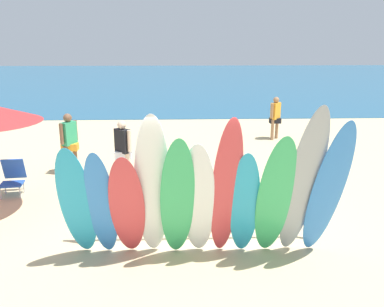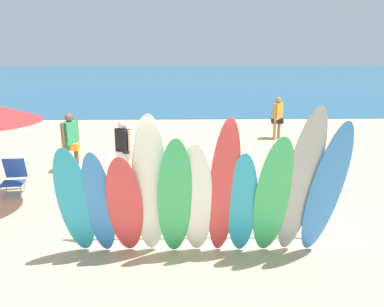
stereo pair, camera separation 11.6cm
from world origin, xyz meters
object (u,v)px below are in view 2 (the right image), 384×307
(surfboard_blue_1, at_px, (99,205))
(surfboard_red_2, at_px, (125,207))
(surfboard_rack, at_px, (195,210))
(surfboard_grey_9, at_px, (300,186))
(beachgoer_near_rack, at_px, (123,147))
(surfboard_white_5, at_px, (196,201))
(surfboard_red_6, at_px, (224,190))
(surfboard_green_4, at_px, (175,200))
(beachgoer_strolling, at_px, (71,139))
(beachgoer_midbeach, at_px, (278,115))
(surfboard_green_8, at_px, (273,199))
(surfboard_blue_10, at_px, (325,192))
(beach_chair_red, at_px, (14,175))
(surfboard_teal_7, at_px, (242,205))
(surfboard_white_3, at_px, (150,189))

(surfboard_blue_1, xyz_separation_m, surfboard_red_2, (0.41, -0.02, -0.03))
(surfboard_rack, height_order, surfboard_blue_1, surfboard_blue_1)
(surfboard_grey_9, xyz_separation_m, beachgoer_near_rack, (-3.31, 4.11, -0.43))
(surfboard_white_5, height_order, surfboard_red_6, surfboard_red_6)
(surfboard_rack, distance_m, surfboard_red_6, 1.05)
(surfboard_green_4, distance_m, surfboard_white_5, 0.34)
(beachgoer_strolling, bearing_deg, surfboard_blue_1, 49.43)
(surfboard_rack, xyz_separation_m, beachgoer_midbeach, (3.22, 7.70, 0.28))
(surfboard_green_8, height_order, surfboard_blue_10, surfboard_blue_10)
(surfboard_blue_10, height_order, beachgoer_strolling, surfboard_blue_10)
(beachgoer_strolling, relative_size, beachgoer_midbeach, 1.06)
(surfboard_blue_1, relative_size, surfboard_green_8, 0.88)
(surfboard_white_5, relative_size, beachgoer_strolling, 1.34)
(beachgoer_strolling, bearing_deg, beach_chair_red, -2.81)
(surfboard_blue_1, height_order, surfboard_grey_9, surfboard_grey_9)
(surfboard_green_4, xyz_separation_m, beachgoer_near_rack, (-1.38, 4.02, -0.19))
(surfboard_red_2, bearing_deg, surfboard_green_4, -4.93)
(surfboard_red_6, height_order, beachgoer_strolling, surfboard_red_6)
(surfboard_teal_7, distance_m, surfboard_green_8, 0.50)
(surfboard_red_6, relative_size, surfboard_green_8, 1.10)
(surfboard_white_5, bearing_deg, surfboard_red_6, -4.25)
(surfboard_rack, xyz_separation_m, surfboard_red_6, (0.42, -0.72, 0.64))
(surfboard_rack, height_order, beachgoer_strolling, beachgoer_strolling)
(surfboard_red_2, distance_m, surfboard_green_8, 2.34)
(surfboard_red_2, distance_m, surfboard_blue_10, 3.15)
(surfboard_grey_9, distance_m, beachgoer_near_rack, 5.30)
(surfboard_blue_10, bearing_deg, beachgoer_midbeach, 76.14)
(surfboard_blue_10, bearing_deg, beachgoer_strolling, 131.59)
(surfboard_white_3, relative_size, surfboard_blue_10, 1.02)
(surfboard_red_2, height_order, surfboard_white_5, surfboard_white_5)
(surfboard_red_2, relative_size, surfboard_red_6, 0.78)
(surfboard_green_4, bearing_deg, surfboard_teal_7, -0.75)
(surfboard_red_2, distance_m, surfboard_white_3, 0.52)
(surfboard_teal_7, bearing_deg, surfboard_green_4, -170.99)
(surfboard_rack, xyz_separation_m, surfboard_white_5, (-0.01, -0.66, 0.44))
(surfboard_blue_1, xyz_separation_m, surfboard_red_6, (1.97, -0.08, 0.26))
(surfboard_green_4, height_order, beachgoer_strolling, surfboard_green_4)
(surfboard_red_2, bearing_deg, surfboard_green_8, -2.92)
(surfboard_rack, bearing_deg, surfboard_blue_10, -21.86)
(surfboard_green_4, bearing_deg, surfboard_blue_1, 171.79)
(surfboard_red_6, distance_m, surfboard_blue_10, 1.58)
(surfboard_green_8, xyz_separation_m, beach_chair_red, (-5.41, 3.27, -0.69))
(beachgoer_strolling, height_order, beach_chair_red, beachgoer_strolling)
(surfboard_rack, height_order, surfboard_red_2, surfboard_red_2)
(surfboard_red_6, relative_size, surfboard_grey_9, 0.91)
(surfboard_teal_7, height_order, surfboard_blue_10, surfboard_blue_10)
(surfboard_rack, bearing_deg, beachgoer_midbeach, 67.29)
(surfboard_green_8, height_order, beachgoer_strolling, surfboard_green_8)
(surfboard_white_3, relative_size, surfboard_teal_7, 1.32)
(surfboard_red_6, bearing_deg, surfboard_rack, 115.81)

